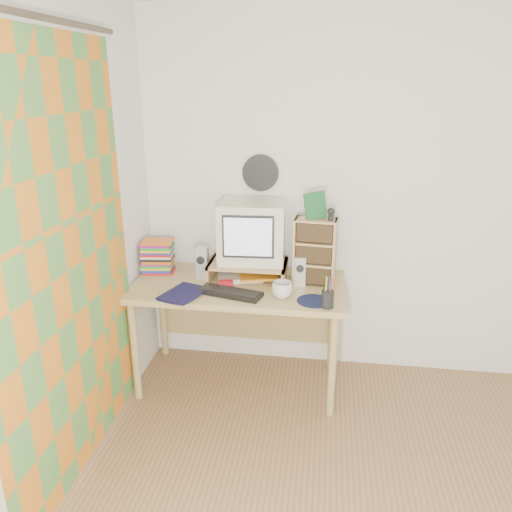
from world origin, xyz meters
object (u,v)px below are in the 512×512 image
(keyboard, at_px, (230,293))
(cd_rack, at_px, (315,252))
(desk, at_px, (240,298))
(crt_monitor, at_px, (252,231))
(diary, at_px, (170,289))
(dvd_stack, at_px, (157,252))
(mug, at_px, (282,290))

(keyboard, xyz_separation_m, cd_rack, (0.51, 0.27, 0.21))
(desk, relative_size, crt_monitor, 3.29)
(crt_monitor, height_order, diary, crt_monitor)
(desk, distance_m, diary, 0.51)
(dvd_stack, height_order, diary, dvd_stack)
(cd_rack, distance_m, diary, 0.97)
(desk, bearing_deg, crt_monitor, 50.87)
(crt_monitor, height_order, cd_rack, crt_monitor)
(mug, distance_m, diary, 0.72)
(desk, height_order, crt_monitor, crt_monitor)
(cd_rack, bearing_deg, keyboard, -146.68)
(desk, height_order, dvd_stack, dvd_stack)
(diary, bearing_deg, crt_monitor, 55.81)
(crt_monitor, bearing_deg, diary, -147.32)
(diary, bearing_deg, dvd_stack, 138.75)
(dvd_stack, bearing_deg, keyboard, -35.77)
(dvd_stack, distance_m, diary, 0.40)
(mug, bearing_deg, desk, 142.17)
(keyboard, distance_m, cd_rack, 0.61)
(desk, xyz_separation_m, dvd_stack, (-0.59, 0.07, 0.28))
(cd_rack, height_order, diary, cd_rack)
(dvd_stack, bearing_deg, desk, -13.85)
(mug, bearing_deg, dvd_stack, 160.88)
(keyboard, xyz_separation_m, diary, (-0.39, -0.02, 0.01))
(crt_monitor, bearing_deg, cd_rack, -12.59)
(cd_rack, height_order, mug, cd_rack)
(desk, xyz_separation_m, mug, (0.31, -0.24, 0.19))
(desk, relative_size, dvd_stack, 4.69)
(cd_rack, xyz_separation_m, diary, (-0.90, -0.28, -0.20))
(crt_monitor, height_order, keyboard, crt_monitor)
(mug, bearing_deg, keyboard, -178.98)
(crt_monitor, xyz_separation_m, mug, (0.24, -0.33, -0.27))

